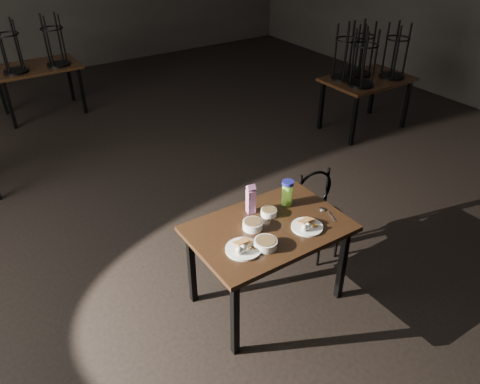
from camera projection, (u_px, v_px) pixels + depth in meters
main_table at (269, 235)px, 3.61m from camera, size 1.20×0.80×0.75m
plate_left at (243, 248)px, 3.31m from camera, size 0.26×0.26×0.08m
plate_right at (307, 226)px, 3.54m from camera, size 0.24×0.24×0.08m
bowl_near at (253, 225)px, 3.53m from camera, size 0.15×0.15×0.06m
bowl_far at (269, 212)px, 3.68m from camera, size 0.13×0.13×0.05m
bowl_big at (266, 243)px, 3.34m from camera, size 0.17×0.17×0.06m
juice_carton at (251, 200)px, 3.67m from camera, size 0.07×0.07×0.25m
water_bottle at (287, 192)px, 3.77m from camera, size 0.13×0.13×0.22m
spoon at (323, 210)px, 3.74m from camera, size 0.06×0.22×0.01m
bentwood_chair at (319, 208)px, 4.23m from camera, size 0.40×0.39×0.82m
bg_table_right at (367, 75)px, 6.43m from camera, size 1.20×0.80×1.48m
bg_table_far at (36, 66)px, 6.89m from camera, size 1.20×0.80×1.48m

